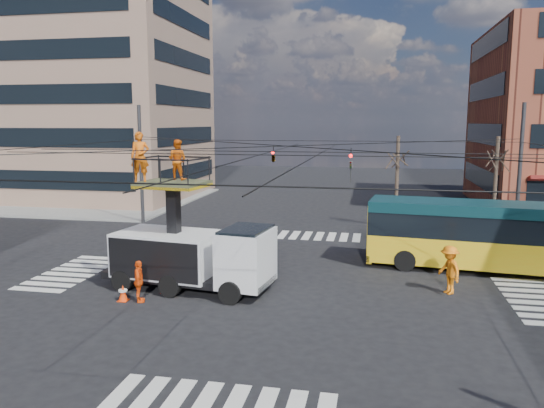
{
  "coord_description": "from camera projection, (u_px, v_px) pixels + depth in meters",
  "views": [
    {
      "loc": [
        3.62,
        -21.48,
        6.88
      ],
      "look_at": [
        -0.95,
        1.81,
        3.19
      ],
      "focal_mm": 35.0,
      "sensor_mm": 36.0,
      "label": 1
    }
  ],
  "objects": [
    {
      "name": "ground",
      "position": [
        286.0,
        285.0,
        22.57
      ],
      "size": [
        120.0,
        120.0,
        0.0
      ],
      "primitive_type": "plane",
      "color": "black",
      "rests_on": "ground"
    },
    {
      "name": "utility_truck",
      "position": [
        192.0,
        241.0,
        21.69
      ],
      "size": [
        7.25,
        3.4,
        6.5
      ],
      "rotation": [
        0.0,
        0.0,
        -0.14
      ],
      "color": "black",
      "rests_on": "ground"
    },
    {
      "name": "tree_a",
      "position": [
        398.0,
        157.0,
        34.0
      ],
      "size": [
        2.0,
        2.0,
        6.0
      ],
      "color": "#382B21",
      "rests_on": "ground"
    },
    {
      "name": "city_bus",
      "position": [
        499.0,
        235.0,
        24.31
      ],
      "size": [
        12.02,
        4.0,
        3.2
      ],
      "rotation": [
        0.0,
        0.0,
        -0.12
      ],
      "color": "yellow",
      "rests_on": "ground"
    },
    {
      "name": "building_tower",
      "position": [
        90.0,
        31.0,
        47.7
      ],
      "size": [
        18.06,
        16.06,
        30.0
      ],
      "color": "#906D5B",
      "rests_on": "ground"
    },
    {
      "name": "flagger",
      "position": [
        449.0,
        270.0,
        21.32
      ],
      "size": [
        1.23,
        1.47,
        1.98
      ],
      "primitive_type": "imported",
      "rotation": [
        0.0,
        0.0,
        -1.1
      ],
      "color": "orange",
      "rests_on": "ground"
    },
    {
      "name": "overhead_network",
      "position": [
        286.0,
        184.0,
        22.32
      ],
      "size": [
        24.24,
        24.24,
        8.0
      ],
      "color": "#2D2D30",
      "rests_on": "ground"
    },
    {
      "name": "sidewalk_nw",
      "position": [
        92.0,
        200.0,
        46.91
      ],
      "size": [
        18.0,
        18.0,
        0.12
      ],
      "primitive_type": "cube",
      "color": "slate",
      "rests_on": "ground"
    },
    {
      "name": "traffic_cone",
      "position": [
        123.0,
        293.0,
        20.53
      ],
      "size": [
        0.36,
        0.36,
        0.64
      ],
      "primitive_type": "cone",
      "color": "#FF3C0A",
      "rests_on": "ground"
    },
    {
      "name": "tree_b",
      "position": [
        497.0,
        159.0,
        32.86
      ],
      "size": [
        2.0,
        2.0,
        6.0
      ],
      "color": "#382B21",
      "rests_on": "ground"
    },
    {
      "name": "crosswalks",
      "position": [
        286.0,
        285.0,
        22.57
      ],
      "size": [
        22.4,
        22.4,
        0.02
      ],
      "primitive_type": null,
      "color": "silver",
      "rests_on": "ground"
    },
    {
      "name": "worker_ground",
      "position": [
        139.0,
        281.0,
        20.32
      ],
      "size": [
        0.74,
        1.04,
        1.64
      ],
      "primitive_type": "imported",
      "rotation": [
        0.0,
        0.0,
        1.96
      ],
      "color": "#FF5410",
      "rests_on": "ground"
    }
  ]
}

